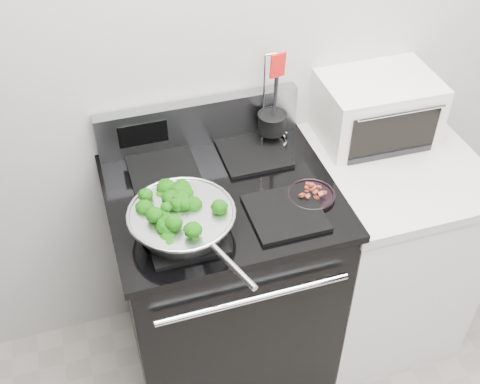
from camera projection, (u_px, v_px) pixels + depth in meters
name	position (u px, v px, depth m)	size (l,w,h in m)	color
back_wall	(275.00, 30.00, 2.12)	(4.00, 0.02, 2.70)	#B9B8B0
gas_range	(224.00, 279.00, 2.38)	(0.79, 0.69, 1.13)	black
counter	(379.00, 246.00, 2.55)	(0.62, 0.68, 0.92)	white
skillet	(182.00, 220.00, 1.90)	(0.35, 0.53, 0.07)	silver
broccoli_pile	(181.00, 215.00, 1.88)	(0.27, 0.27, 0.09)	#073004
bacon_plate	(311.00, 193.00, 2.05)	(0.16, 0.16, 0.04)	black
utensil_holder	(272.00, 127.00, 2.25)	(0.12, 0.12, 0.38)	silver
toaster_oven	(375.00, 107.00, 2.30)	(0.44, 0.34, 0.25)	white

